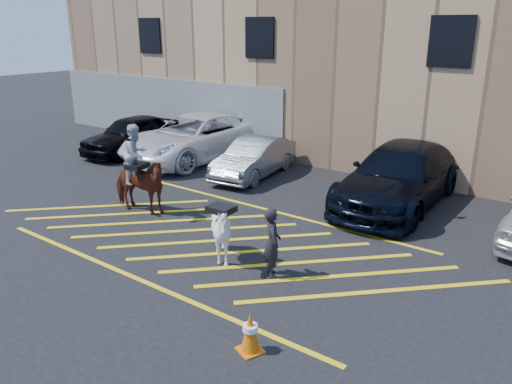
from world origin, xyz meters
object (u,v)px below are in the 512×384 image
Objects in this scene: car_silver_sedan at (254,158)px; traffic_cone at (250,332)px; car_blue_suv at (400,176)px; car_white_pickup at (195,137)px; car_black_suv at (132,134)px; mounted_bay at (138,178)px; handler at (272,243)px; saddled_white at (222,232)px.

traffic_cone is at bearing -61.26° from car_silver_sedan.
car_white_pickup is at bearing 176.90° from car_blue_suv.
car_black_suv is 7.23m from mounted_bay.
handler reaches higher than traffic_cone.
saddled_white is at bearing -107.39° from car_blue_suv.
car_white_pickup is 4.41× the size of saddled_white.
handler is at bearing -95.91° from car_blue_suv.
mounted_bay is (-5.62, -5.05, 0.16)m from car_blue_suv.
car_blue_suv is 6.29m from saddled_white.
traffic_cone is (1.20, -2.36, -0.40)m from handler.
car_white_pickup is 8.39m from car_blue_suv.
handler is at bearing -57.95° from car_silver_sedan.
handler is 0.60× the size of mounted_bay.
mounted_bay is 1.78× the size of saddled_white.
traffic_cone is (0.73, -8.28, -0.50)m from car_blue_suv.
handler is (4.68, -5.69, 0.11)m from car_silver_sedan.
handler is 1.07× the size of saddled_white.
mounted_bay reaches higher than saddled_white.
mounted_bay is at bearing 165.60° from saddled_white.
car_black_suv is 0.76× the size of car_blue_suv.
saddled_white is (-1.74, -6.05, -0.14)m from car_blue_suv.
car_white_pickup is 2.48× the size of mounted_bay.
car_silver_sedan is 4.86m from mounted_bay.
mounted_bay reaches higher than traffic_cone.
handler is at bearing 5.88° from saddled_white.
saddled_white is at bearing -33.02° from car_black_suv.
car_black_suv is at bearing 141.03° from mounted_bay.
mounted_bay is at bearing -102.92° from car_silver_sedan.
traffic_cone is at bearing -42.13° from saddled_white.
handler is at bearing -29.45° from car_black_suv.
handler is (-0.47, -5.92, -0.10)m from car_blue_suv.
saddled_white is at bearing -40.64° from car_white_pickup.
car_silver_sedan reaches higher than traffic_cone.
car_black_suv is at bearing -162.21° from car_white_pickup.
mounted_bay is 4.02m from saddled_white.
car_blue_suv is 4.18× the size of saddled_white.
mounted_bay is at bearing -59.60° from car_white_pickup.
saddled_white reaches higher than car_silver_sedan.
traffic_cone is at bearing -40.28° from car_white_pickup.
saddled_white is at bearing 49.14° from handler.
saddled_white is at bearing -14.40° from mounted_bay.
traffic_cone is at bearing -35.77° from car_black_suv.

